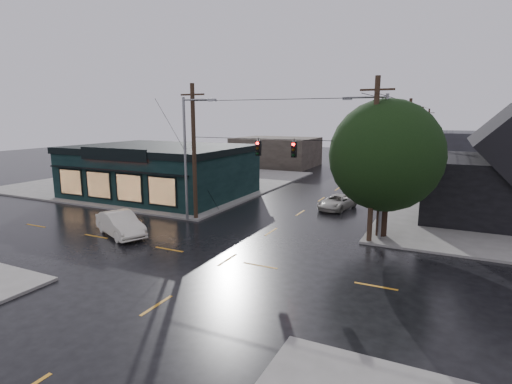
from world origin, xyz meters
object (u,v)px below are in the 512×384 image
at_px(utility_pole_ne, 369,243).
at_px(sedan_cream, 120,224).
at_px(utility_pole_nw, 196,220).
at_px(suv_silver, 337,202).
at_px(corner_tree, 386,156).

distance_m(utility_pole_ne, sedan_cream, 16.17).
bearing_deg(utility_pole_ne, utility_pole_nw, 180.00).
bearing_deg(utility_pole_nw, sedan_cream, -110.77).
xyz_separation_m(sedan_cream, suv_silver, (10.99, 13.81, -0.19)).
xyz_separation_m(utility_pole_ne, suv_silver, (-4.15, 8.17, 0.61)).
height_order(utility_pole_nw, utility_pole_ne, same).
height_order(utility_pole_nw, sedan_cream, utility_pole_nw).
relative_size(utility_pole_ne, suv_silver, 2.31).
bearing_deg(utility_pole_ne, corner_tree, 71.22).
bearing_deg(suv_silver, utility_pole_nw, -125.77).
relative_size(utility_pole_nw, sedan_cream, 2.09).
bearing_deg(sedan_cream, corner_tree, -40.86).
height_order(corner_tree, suv_silver, corner_tree).
height_order(utility_pole_ne, sedan_cream, utility_pole_ne).
distance_m(utility_pole_nw, utility_pole_ne, 13.00).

